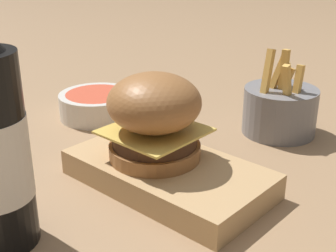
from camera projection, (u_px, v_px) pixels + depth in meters
name	position (u px, v px, depth m)	size (l,w,h in m)	color
ground_plane	(192.00, 189.00, 0.60)	(6.00, 6.00, 0.00)	#9E7A56
serving_board	(168.00, 174.00, 0.60)	(0.26, 0.14, 0.03)	tan
burger	(154.00, 116.00, 0.59)	(0.12, 0.12, 0.11)	#9E6638
fries_basket	(280.00, 109.00, 0.76)	(0.12, 0.12, 0.14)	slate
side_bowl	(97.00, 104.00, 0.83)	(0.13, 0.13, 0.04)	silver
ketchup_puddle	(7.00, 173.00, 0.64)	(0.05, 0.05, 0.00)	#9E140F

